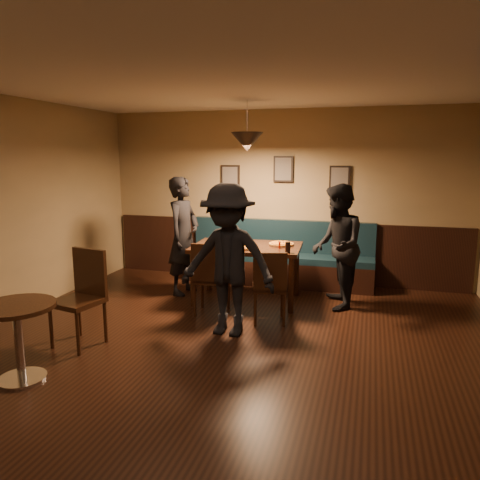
{
  "coord_description": "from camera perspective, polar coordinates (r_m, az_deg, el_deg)",
  "views": [
    {
      "loc": [
        1.39,
        -3.94,
        2.06
      ],
      "look_at": [
        -0.27,
        1.86,
        0.95
      ],
      "focal_mm": 34.34,
      "sensor_mm": 36.0,
      "label": 1
    }
  ],
  "objects": [
    {
      "name": "chair_near_right",
      "position": [
        5.76,
        3.65,
        -5.71
      ],
      "size": [
        0.5,
        0.5,
        0.92
      ],
      "primitive_type": null,
      "rotation": [
        0.0,
        0.0,
        0.26
      ],
      "color": "black",
      "rests_on": "floor"
    },
    {
      "name": "pizza_b",
      "position": [
        6.3,
        0.54,
        -0.85
      ],
      "size": [
        0.37,
        0.37,
        0.04
      ],
      "primitive_type": "cylinder",
      "rotation": [
        0.0,
        0.0,
        0.05
      ],
      "color": "#C27224",
      "rests_on": "dining_table"
    },
    {
      "name": "cafe_chair_far",
      "position": [
        5.32,
        -19.6,
        -6.96
      ],
      "size": [
        0.55,
        0.55,
        1.05
      ],
      "primitive_type": null,
      "rotation": [
        0.0,
        0.0,
        2.94
      ],
      "color": "black",
      "rests_on": "floor"
    },
    {
      "name": "picture_right",
      "position": [
        7.44,
        12.27,
        7.4
      ],
      "size": [
        0.32,
        0.04,
        0.42
      ],
      "primitive_type": "cube",
      "color": "black",
      "rests_on": "wall_back"
    },
    {
      "name": "dining_table",
      "position": [
        6.59,
        0.84,
        -4.14
      ],
      "size": [
        1.58,
        1.08,
        0.81
      ],
      "primitive_type": "cube",
      "rotation": [
        0.0,
        0.0,
        0.07
      ],
      "color": "black",
      "rests_on": "floor"
    },
    {
      "name": "picture_left",
      "position": [
        7.77,
        -1.21,
        7.75
      ],
      "size": [
        0.32,
        0.04,
        0.42
      ],
      "primitive_type": "cube",
      "color": "black",
      "rests_on": "wall_back"
    },
    {
      "name": "cutlery_set",
      "position": [
        6.17,
        0.23,
        -1.26
      ],
      "size": [
        0.17,
        0.09,
        0.0
      ],
      "primitive_type": "cube",
      "rotation": [
        0.0,
        0.0,
        1.15
      ],
      "color": "silver",
      "rests_on": "dining_table"
    },
    {
      "name": "pizza_c",
      "position": [
        6.53,
        5.15,
        -0.48
      ],
      "size": [
        0.36,
        0.36,
        0.04
      ],
      "primitive_type": "cylinder",
      "rotation": [
        0.0,
        0.0,
        -0.03
      ],
      "color": "orange",
      "rests_on": "dining_table"
    },
    {
      "name": "tabasco_bottle",
      "position": [
        6.3,
        4.93,
        -0.58
      ],
      "size": [
        0.03,
        0.03,
        0.11
      ],
      "primitive_type": "cylinder",
      "rotation": [
        0.0,
        0.0,
        -0.23
      ],
      "color": "#A11805",
      "rests_on": "dining_table"
    },
    {
      "name": "diner_right",
      "position": [
        6.34,
        11.97,
        -0.82
      ],
      "size": [
        0.78,
        0.93,
        1.7
      ],
      "primitive_type": "imported",
      "rotation": [
        0.0,
        0.0,
        -1.39
      ],
      "color": "black",
      "rests_on": "floor"
    },
    {
      "name": "napkin_b",
      "position": [
        6.43,
        -4.64,
        -0.81
      ],
      "size": [
        0.18,
        0.18,
        0.01
      ],
      "primitive_type": "cube",
      "rotation": [
        0.0,
        0.0,
        0.21
      ],
      "color": "#217B33",
      "rests_on": "dining_table"
    },
    {
      "name": "chair_near_left",
      "position": [
        6.06,
        -3.53,
        -4.67
      ],
      "size": [
        0.47,
        0.47,
        0.97
      ],
      "primitive_type": null,
      "rotation": [
        0.0,
        0.0,
        0.09
      ],
      "color": "black",
      "rests_on": "floor"
    },
    {
      "name": "diner_left",
      "position": [
        6.91,
        -7.03,
        0.51
      ],
      "size": [
        0.51,
        0.7,
        1.76
      ],
      "primitive_type": "imported",
      "rotation": [
        0.0,
        0.0,
        1.42
      ],
      "color": "black",
      "rests_on": "floor"
    },
    {
      "name": "napkin_a",
      "position": [
        6.86,
        -3.41,
        -0.08
      ],
      "size": [
        0.17,
        0.17,
        0.01
      ],
      "primitive_type": "cube",
      "rotation": [
        0.0,
        0.0,
        0.3
      ],
      "color": "#1D6F20",
      "rests_on": "dining_table"
    },
    {
      "name": "picture_center",
      "position": [
        7.55,
        5.41,
        8.77
      ],
      "size": [
        0.32,
        0.04,
        0.42
      ],
      "primitive_type": "cube",
      "color": "black",
      "rests_on": "wall_back"
    },
    {
      "name": "pendant_lamp",
      "position": [
        6.38,
        0.89,
        12.12
      ],
      "size": [
        0.44,
        0.44,
        0.25
      ],
      "primitive_type": "cone",
      "rotation": [
        3.14,
        0.0,
        0.0
      ],
      "color": "black",
      "rests_on": "ceiling"
    },
    {
      "name": "wall_back",
      "position": [
        7.6,
        5.39,
        5.38
      ],
      "size": [
        6.0,
        0.0,
        6.0
      ],
      "primitive_type": "plane",
      "rotation": [
        1.57,
        0.0,
        0.0
      ],
      "color": "#8C704F",
      "rests_on": "ground"
    },
    {
      "name": "wainscot",
      "position": [
        7.7,
        5.24,
        -1.32
      ],
      "size": [
        5.88,
        0.06,
        1.0
      ],
      "primitive_type": "cube",
      "color": "black",
      "rests_on": "ground"
    },
    {
      "name": "cafe_table",
      "position": [
        4.77,
        -25.76,
        -11.42
      ],
      "size": [
        0.76,
        0.76,
        0.74
      ],
      "primitive_type": "cylinder",
      "rotation": [
        0.0,
        0.0,
        0.1
      ],
      "color": "black",
      "rests_on": "floor"
    },
    {
      "name": "floor",
      "position": [
        4.66,
        -3.24,
        -15.82
      ],
      "size": [
        7.0,
        7.0,
        0.0
      ],
      "primitive_type": "plane",
      "color": "black",
      "rests_on": "ground"
    },
    {
      "name": "booth_bench",
      "position": [
        7.44,
        4.85,
        -1.73
      ],
      "size": [
        3.0,
        0.6,
        1.0
      ],
      "primitive_type": null,
      "color": "#0F232D",
      "rests_on": "ground"
    },
    {
      "name": "ceiling",
      "position": [
        4.25,
        -3.65,
        20.44
      ],
      "size": [
        7.0,
        7.0,
        0.0
      ],
      "primitive_type": "plane",
      "rotation": [
        3.14,
        0.0,
        0.0
      ],
      "color": "silver",
      "rests_on": "ground"
    },
    {
      "name": "pizza_a",
      "position": [
        6.72,
        -2.35,
        -0.13
      ],
      "size": [
        0.5,
        0.5,
        0.04
      ],
      "primitive_type": "cylinder",
      "rotation": [
        0.0,
        0.0,
        -0.42
      ],
      "color": "#C56925",
      "rests_on": "dining_table"
    },
    {
      "name": "soda_glass",
      "position": [
        6.03,
        5.96,
        -0.9
      ],
      "size": [
        0.08,
        0.08,
        0.15
      ],
      "primitive_type": "cylinder",
      "rotation": [
        0.0,
        0.0,
        0.19
      ],
      "color": "black",
      "rests_on": "dining_table"
    },
    {
      "name": "diner_front",
      "position": [
        5.26,
        -1.53,
        -2.54
      ],
      "size": [
        1.18,
        0.74,
        1.76
      ],
      "primitive_type": "imported",
      "rotation": [
        0.0,
        0.0,
        -0.08
      ],
      "color": "black",
      "rests_on": "floor"
    }
  ]
}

